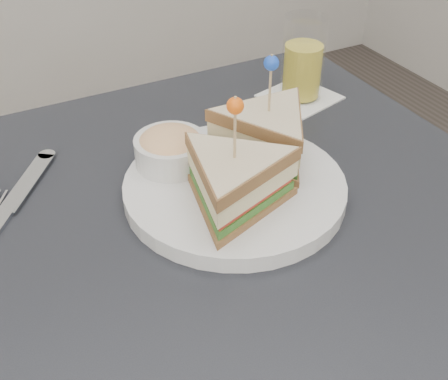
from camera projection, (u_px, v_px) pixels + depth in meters
table at (221, 276)px, 0.71m from camera, size 0.80×0.80×0.75m
plate_meal at (240, 163)px, 0.69m from camera, size 0.34×0.33×0.17m
cutlery_knife at (10, 208)px, 0.69m from camera, size 0.15×0.20×0.01m
drink_set at (303, 63)px, 0.89m from camera, size 0.13×0.13×0.14m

